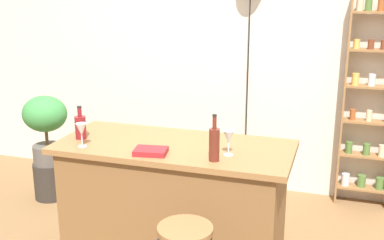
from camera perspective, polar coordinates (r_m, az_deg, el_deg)
name	(u,v)px	position (r m, az deg, el deg)	size (l,w,h in m)	color
back_wall	(230,48)	(4.76, 4.56, 8.47)	(6.40, 0.10, 2.80)	beige
kitchen_counter	(175,206)	(3.49, -2.05, -10.19)	(1.63, 0.72, 0.94)	brown
spice_shelf	(370,103)	(4.58, 20.42, 1.95)	(0.48, 0.15, 1.94)	olive
plant_stool	(50,180)	(4.89, -16.45, -6.85)	(0.31, 0.31, 0.35)	#2D2823
potted_plant	(45,122)	(4.70, -17.00, -0.26)	(0.42, 0.38, 0.66)	#514C47
bottle_wine_red	(214,143)	(2.98, 2.66, -2.79)	(0.07, 0.07, 0.30)	#5B2319
bottle_vinegar	(80,126)	(3.50, -13.09, -0.75)	(0.08, 0.08, 0.24)	maroon
wine_glass_left	(81,130)	(3.31, -13.00, -1.17)	(0.07, 0.07, 0.16)	silver
wine_glass_center	(229,138)	(3.08, 4.37, -2.11)	(0.07, 0.07, 0.16)	silver
cookbook	(151,151)	(3.13, -4.92, -3.72)	(0.21, 0.15, 0.04)	maroon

